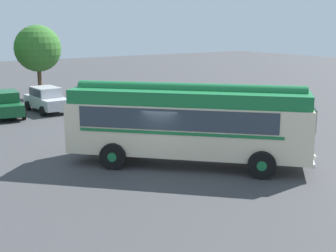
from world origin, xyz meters
The scene contains 5 objects.
ground_plane centered at (0.00, 0.00, 0.00)m, with size 120.00×120.00×0.00m, color #3D3D3F.
vintage_bus centered at (0.88, -0.50, 1.89)m, with size 8.78×8.94×3.49m.
car_near_left centered at (-2.63, 14.32, 0.85)m, with size 2.41×4.40×1.66m.
car_mid_left centered at (0.22, 14.72, 0.85)m, with size 2.12×4.28×1.66m.
tree_right_of_centre centered at (1.98, 20.83, 3.90)m, with size 3.68×3.68×5.78m.
Camera 1 is at (-10.60, -15.84, 5.90)m, focal length 50.00 mm.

